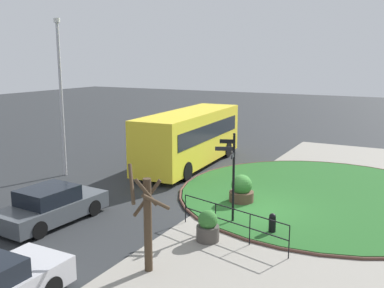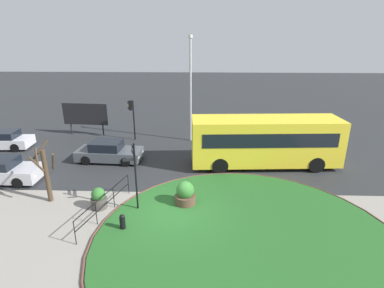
# 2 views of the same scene
# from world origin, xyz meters

# --- Properties ---
(ground) EXTENTS (120.00, 120.00, 0.00)m
(ground) POSITION_xyz_m (0.00, 0.00, 0.00)
(ground) COLOR #282B2D
(sidewalk_paving) EXTENTS (32.00, 7.99, 0.02)m
(sidewalk_paving) POSITION_xyz_m (0.00, -2.00, 0.01)
(sidewalk_paving) COLOR gray
(sidewalk_paving) RESTS_ON ground
(grass_island) EXTENTS (12.88, 12.88, 0.10)m
(grass_island) POSITION_xyz_m (3.37, -2.08, 0.05)
(grass_island) COLOR #235B23
(grass_island) RESTS_ON ground
(grass_kerb_ring) EXTENTS (13.19, 13.19, 0.11)m
(grass_kerb_ring) POSITION_xyz_m (3.37, -2.08, 0.06)
(grass_kerb_ring) COLOR brown
(grass_kerb_ring) RESTS_ON ground
(signpost_directional) EXTENTS (0.58, 0.80, 3.50)m
(signpost_directional) POSITION_xyz_m (-1.73, 0.27, 2.03)
(signpost_directional) COLOR black
(signpost_directional) RESTS_ON ground
(bollard_foreground) EXTENTS (0.25, 0.25, 0.78)m
(bollard_foreground) POSITION_xyz_m (-2.01, -1.44, 0.40)
(bollard_foreground) COLOR black
(bollard_foreground) RESTS_ON ground
(railing_grass_edge) EXTENTS (1.20, 4.38, 1.12)m
(railing_grass_edge) POSITION_xyz_m (-3.09, -0.35, 0.73)
(railing_grass_edge) COLOR black
(railing_grass_edge) RESTS_ON ground
(bus_yellow) EXTENTS (9.57, 3.13, 3.18)m
(bus_yellow) POSITION_xyz_m (5.50, 5.99, 1.71)
(bus_yellow) COLOR yellow
(bus_yellow) RESTS_ON ground
(car_near_lane) EXTENTS (4.43, 2.07, 1.41)m
(car_near_lane) POSITION_xyz_m (-4.90, 6.37, 0.65)
(car_near_lane) COLOR #474C51
(car_near_lane) RESTS_ON ground
(lamppost_tall) EXTENTS (0.32, 0.32, 8.18)m
(lamppost_tall) POSITION_xyz_m (0.48, 10.90, 4.38)
(lamppost_tall) COLOR #B7B7BC
(lamppost_tall) RESTS_ON ground
(planter_near_signpost) EXTENTS (0.79, 0.79, 1.10)m
(planter_near_signpost) POSITION_xyz_m (-3.64, 0.32, 0.50)
(planter_near_signpost) COLOR #47423D
(planter_near_signpost) RESTS_ON ground
(planter_kerbside) EXTENTS (1.06, 1.06, 1.27)m
(planter_kerbside) POSITION_xyz_m (0.61, 0.79, 0.57)
(planter_kerbside) COLOR brown
(planter_kerbside) RESTS_ON ground
(street_tree_bare) EXTENTS (1.29, 1.31, 3.20)m
(street_tree_bare) POSITION_xyz_m (-6.41, 0.92, 1.66)
(street_tree_bare) COLOR #423323
(street_tree_bare) RESTS_ON ground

